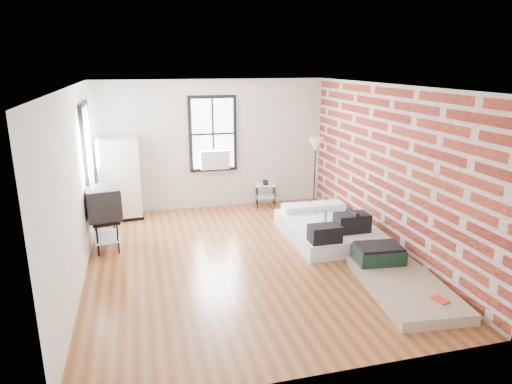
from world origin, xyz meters
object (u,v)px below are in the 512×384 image
object	(u,v)px
mattress_main	(329,228)
floor_lamp	(316,149)
wardrobe	(119,180)
side_table	(266,189)
tv_stand	(104,205)
mattress_bare	(398,278)

from	to	relation	value
mattress_main	floor_lamp	world-z (taller)	floor_lamp
wardrobe	side_table	bearing A→B (deg)	-2.94
tv_stand	floor_lamp	bearing A→B (deg)	9.00
mattress_bare	tv_stand	distance (m)	4.93
tv_stand	side_table	bearing A→B (deg)	18.63
wardrobe	floor_lamp	size ratio (longest dim) A/B	1.07
floor_lamp	tv_stand	xyz separation A→B (m)	(-4.36, -1.28, -0.54)
wardrobe	side_table	distance (m)	3.15
floor_lamp	tv_stand	distance (m)	4.58
mattress_bare	wardrobe	distance (m)	5.74
mattress_main	mattress_bare	distance (m)	2.05
side_table	tv_stand	world-z (taller)	tv_stand
mattress_bare	tv_stand	world-z (taller)	tv_stand
mattress_main	tv_stand	distance (m)	4.04
side_table	tv_stand	size ratio (longest dim) A/B	0.54
floor_lamp	mattress_main	bearing A→B (deg)	-102.73
wardrobe	floor_lamp	xyz separation A→B (m)	(4.15, -0.28, 0.50)
tv_stand	wardrobe	bearing A→B (deg)	74.84
mattress_bare	tv_stand	bearing A→B (deg)	154.21
mattress_main	tv_stand	world-z (taller)	tv_stand
tv_stand	mattress_bare	bearing A→B (deg)	-38.94
mattress_main	floor_lamp	bearing A→B (deg)	77.48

